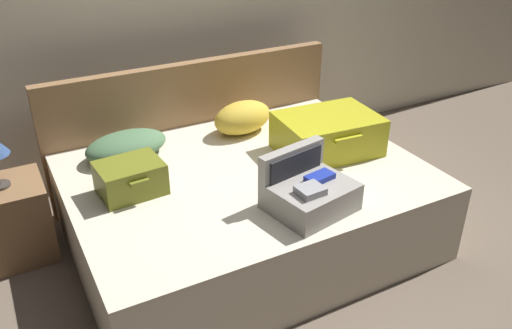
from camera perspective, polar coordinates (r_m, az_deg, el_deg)
ground_plane at (r=3.08m, az=2.57°, el=-11.90°), size 12.00×12.00×0.00m
bed at (r=3.21m, az=-0.97°, el=-4.52°), size 2.02×1.53×0.49m
headboard at (r=3.76m, az=-6.66°, el=4.21°), size 2.06×0.08×0.92m
hard_case_large at (r=3.29m, az=7.71°, el=3.31°), size 0.63×0.49×0.24m
hard_case_medium at (r=2.72m, az=5.78°, el=-2.91°), size 0.47×0.42×0.30m
hard_case_small at (r=2.92m, az=-13.40°, el=-1.45°), size 0.35×0.30×0.18m
pillow_near_headboard at (r=3.31m, az=-13.80°, el=2.00°), size 0.54×0.38×0.15m
pillow_center_head at (r=3.53m, az=-1.46°, el=5.09°), size 0.46×0.32×0.21m
nightstand at (r=3.40m, az=-25.04°, el=-5.60°), size 0.44×0.40×0.48m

